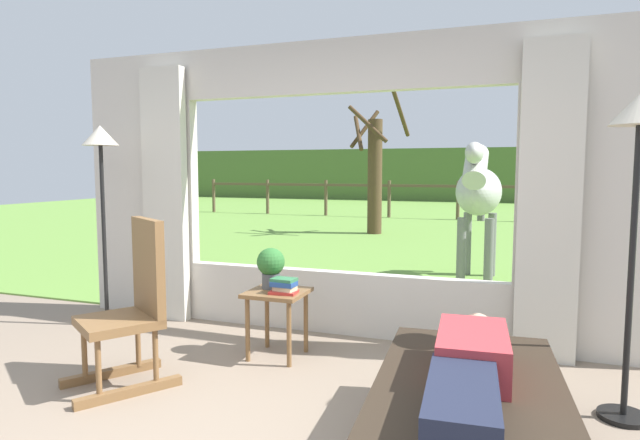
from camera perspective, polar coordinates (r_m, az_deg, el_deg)
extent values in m
cube|color=beige|center=(5.60, -18.24, 3.38)|extent=(1.15, 0.12, 2.55)
cube|color=beige|center=(4.45, 27.61, 2.57)|extent=(1.15, 0.12, 2.55)
cube|color=beige|center=(4.78, 1.89, -8.79)|extent=(2.90, 0.12, 0.55)
cube|color=beige|center=(4.71, 1.98, 16.14)|extent=(2.90, 0.12, 0.45)
cube|color=beige|center=(5.29, -16.28, 2.52)|extent=(0.44, 0.10, 2.40)
cube|color=beige|center=(4.28, 23.37, 1.65)|extent=(0.44, 0.10, 2.40)
cube|color=olive|center=(15.44, 14.45, -0.07)|extent=(36.00, 21.68, 0.02)
cube|color=#4C6832|center=(25.19, 16.64, 4.66)|extent=(36.00, 2.00, 2.40)
cube|color=#2D2319|center=(2.80, 15.72, -18.38)|extent=(1.01, 1.76, 0.18)
cube|color=#B23338|center=(2.86, 16.05, -13.52)|extent=(0.38, 0.62, 0.22)
cube|color=#1E2338|center=(2.31, 14.99, -18.72)|extent=(0.32, 0.70, 0.18)
sphere|color=tan|center=(3.23, 16.52, -11.32)|extent=(0.20, 0.20, 0.20)
cube|color=brown|center=(3.83, -20.82, -10.21)|extent=(0.67, 0.67, 0.06)
cube|color=brown|center=(3.81, -17.95, -4.94)|extent=(0.43, 0.31, 0.68)
cube|color=brown|center=(4.14, -21.41, -15.01)|extent=(0.43, 0.60, 0.06)
cube|color=brown|center=(3.78, -19.73, -16.96)|extent=(0.43, 0.60, 0.06)
cylinder|color=brown|center=(4.01, -23.97, -12.66)|extent=(0.04, 0.04, 0.38)
cylinder|color=brown|center=(3.68, -22.69, -14.27)|extent=(0.04, 0.04, 0.38)
cylinder|color=brown|center=(4.10, -18.96, -12.09)|extent=(0.04, 0.04, 0.38)
cylinder|color=brown|center=(3.78, -17.24, -13.58)|extent=(0.04, 0.04, 0.38)
cube|color=brown|center=(4.14, -4.62, -7.78)|extent=(0.44, 0.44, 0.03)
cylinder|color=brown|center=(4.13, -7.78, -11.57)|extent=(0.04, 0.04, 0.49)
cylinder|color=brown|center=(3.99, -3.35, -12.15)|extent=(0.04, 0.04, 0.49)
cylinder|color=brown|center=(4.42, -5.70, -10.40)|extent=(0.04, 0.04, 0.49)
cylinder|color=brown|center=(4.29, -1.53, -10.87)|extent=(0.04, 0.04, 0.49)
cylinder|color=#4C5156|center=(4.21, -5.28, -6.51)|extent=(0.14, 0.14, 0.12)
sphere|color=#2D6B2D|center=(4.18, -5.30, -4.50)|extent=(0.22, 0.22, 0.22)
cube|color=#B22D28|center=(4.04, -3.92, -7.73)|extent=(0.21, 0.17, 0.02)
cube|color=beige|center=(4.03, -3.79, -7.34)|extent=(0.17, 0.13, 0.03)
cube|color=#23478C|center=(4.02, -3.91, -6.86)|extent=(0.18, 0.13, 0.04)
cube|color=#337247|center=(4.03, -3.90, -6.41)|extent=(0.19, 0.14, 0.02)
cylinder|color=black|center=(5.42, -21.85, -10.31)|extent=(0.28, 0.28, 0.03)
cylinder|color=black|center=(5.26, -22.16, -1.69)|extent=(0.04, 0.04, 1.67)
cone|color=beige|center=(5.23, -22.53, 8.39)|extent=(0.32, 0.32, 0.18)
cylinder|color=black|center=(3.75, 29.76, -17.82)|extent=(0.28, 0.28, 0.03)
cylinder|color=black|center=(3.51, 30.41, -5.19)|extent=(0.04, 0.04, 1.70)
ellipsoid|color=#B2B2AD|center=(7.02, 16.68, 2.94)|extent=(0.57, 1.24, 0.60)
cylinder|color=#B2B2AD|center=(6.34, 16.37, 5.52)|extent=(0.26, 0.60, 0.53)
ellipsoid|color=#B2B2AD|center=(6.10, 16.25, 6.93)|extent=(0.20, 0.48, 0.24)
cube|color=slate|center=(6.42, 16.42, 5.76)|extent=(0.08, 0.43, 0.32)
cylinder|color=slate|center=(7.63, 16.93, 1.98)|extent=(0.10, 0.10, 0.55)
cylinder|color=slate|center=(6.67, 17.65, -3.48)|extent=(0.11, 0.11, 0.85)
cylinder|color=slate|center=(6.69, 14.91, -3.38)|extent=(0.11, 0.11, 0.85)
cylinder|color=slate|center=(7.50, 17.95, -2.52)|extent=(0.11, 0.11, 0.85)
cylinder|color=slate|center=(7.52, 15.51, -2.43)|extent=(0.11, 0.11, 0.85)
cylinder|color=#4C3823|center=(11.87, 5.90, 4.62)|extent=(0.32, 0.32, 2.53)
cylinder|color=#47331E|center=(11.76, 8.57, 11.55)|extent=(0.22, 1.31, 1.05)
cylinder|color=#47331E|center=(12.21, 4.82, 9.70)|extent=(0.57, 0.69, 0.88)
cylinder|color=#47331E|center=(11.54, 5.14, 10.24)|extent=(0.93, 0.24, 0.83)
cylinder|color=#47331E|center=(11.83, 4.14, 9.32)|extent=(0.44, 0.78, 0.82)
cylinder|color=brown|center=(18.23, -11.34, 2.58)|extent=(0.10, 0.10, 1.10)
cylinder|color=brown|center=(17.28, -5.65, 2.51)|extent=(0.10, 0.10, 1.10)
cylinder|color=brown|center=(16.52, 0.63, 2.40)|extent=(0.10, 0.10, 1.10)
cylinder|color=brown|center=(15.97, 7.43, 2.25)|extent=(0.10, 0.10, 1.10)
cylinder|color=brown|center=(15.67, 14.59, 2.06)|extent=(0.10, 0.10, 1.10)
cylinder|color=brown|center=(15.61, 21.92, 1.83)|extent=(0.10, 0.10, 1.10)
cylinder|color=brown|center=(15.81, 29.18, 1.57)|extent=(0.10, 0.10, 1.10)
cube|color=brown|center=(15.65, 14.63, 3.52)|extent=(16.00, 0.06, 0.08)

